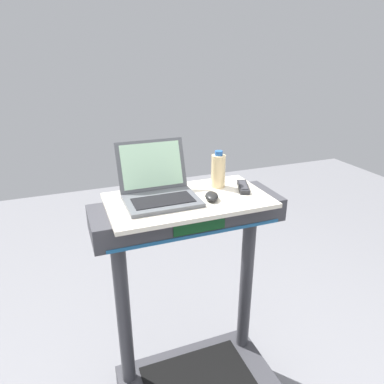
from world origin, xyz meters
TOP-DOWN VIEW (x-y plane):
  - desk_board at (0.00, 0.70)m, footprint 0.74×0.42m
  - laptop at (-0.13, 0.75)m, footprint 0.33×0.32m
  - computer_mouse at (0.09, 0.65)m, footprint 0.09×0.11m
  - water_bottle at (0.19, 0.79)m, footprint 0.07×0.07m
  - tv_remote at (0.29, 0.71)m, footprint 0.10×0.17m

SIDE VIEW (x-z plane):
  - desk_board at x=0.00m, z-range 1.12..1.14m
  - tv_remote at x=0.29m, z-range 1.14..1.16m
  - computer_mouse at x=0.09m, z-range 1.14..1.18m
  - laptop at x=-0.13m, z-range 1.07..1.31m
  - water_bottle at x=0.19m, z-range 1.13..1.32m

